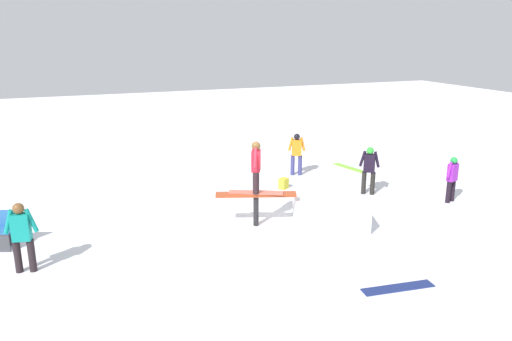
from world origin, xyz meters
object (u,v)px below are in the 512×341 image
object	(u,v)px
bystander_black	(369,168)
bystander_purple	(452,177)
bystander_orange	(297,152)
loose_snowboard_navy	(398,288)
rail_feature	(256,199)
main_rider_on_rail	(256,168)
backpack_on_snow	(284,183)
folding_chair	(5,231)
loose_snowboard_lime	(350,168)
bystander_teal	(22,234)

from	to	relation	value
bystander_black	bystander_purple	bearing A→B (deg)	-3.26
bystander_orange	loose_snowboard_navy	xyz separation A→B (m)	(1.66, 7.97, -0.82)
rail_feature	main_rider_on_rail	xyz separation A→B (m)	(0.00, 0.00, 0.83)
bystander_purple	loose_snowboard_navy	bearing A→B (deg)	19.74
rail_feature	bystander_black	size ratio (longest dim) A/B	1.37
backpack_on_snow	bystander_orange	bearing A→B (deg)	-163.54
loose_snowboard_navy	backpack_on_snow	xyz separation A→B (m)	(-0.59, -6.70, 0.16)
loose_snowboard_navy	bystander_purple	bearing A→B (deg)	-134.71
rail_feature	loose_snowboard_navy	bearing A→B (deg)	128.42
main_rider_on_rail	rail_feature	bearing A→B (deg)	0.00
bystander_purple	folding_chair	size ratio (longest dim) A/B	1.56
rail_feature	main_rider_on_rail	world-z (taller)	main_rider_on_rail
main_rider_on_rail	loose_snowboard_navy	size ratio (longest dim) A/B	0.92
bystander_black	folding_chair	distance (m)	10.15
loose_snowboard_lime	folding_chair	bearing A→B (deg)	92.73
bystander_black	loose_snowboard_navy	distance (m)	5.99
folding_chair	bystander_black	bearing A→B (deg)	23.65
backpack_on_snow	bystander_black	bearing A→B (deg)	112.97
loose_snowboard_navy	loose_snowboard_lime	xyz separation A→B (m)	(-3.89, -8.01, 0.00)
loose_snowboard_lime	backpack_on_snow	xyz separation A→B (m)	(3.30, 1.31, 0.16)
bystander_teal	bystander_black	bearing A→B (deg)	-157.23
bystander_purple	bystander_teal	bearing A→B (deg)	-17.78
bystander_teal	loose_snowboard_lime	size ratio (longest dim) A/B	0.98
main_rider_on_rail	loose_snowboard_navy	xyz separation A→B (m)	(-1.39, 4.11, -1.55)
main_rider_on_rail	backpack_on_snow	size ratio (longest dim) A/B	4.06
main_rider_on_rail	bystander_black	bearing A→B (deg)	-139.15
main_rider_on_rail	bystander_teal	distance (m)	5.54
folding_chair	bystander_orange	bearing A→B (deg)	40.60
bystander_purple	folding_chair	world-z (taller)	bystander_purple
rail_feature	bystander_purple	world-z (taller)	bystander_purple
main_rider_on_rail	bystander_black	size ratio (longest dim) A/B	0.92
bystander_teal	loose_snowboard_lime	distance (m)	11.69
bystander_orange	main_rider_on_rail	bearing A→B (deg)	75.95
rail_feature	folding_chair	bearing A→B (deg)	11.40
bystander_orange	backpack_on_snow	xyz separation A→B (m)	(1.07, 1.27, -0.66)
folding_chair	backpack_on_snow	xyz separation A→B (m)	(-7.93, -1.73, -0.24)
bystander_purple	folding_chair	bearing A→B (deg)	-24.88
loose_snowboard_lime	folding_chair	world-z (taller)	folding_chair
rail_feature	bystander_orange	xyz separation A→B (m)	(-3.05, -3.87, 0.09)
bystander_black	backpack_on_snow	world-z (taller)	bystander_black
loose_snowboard_lime	bystander_purple	bearing A→B (deg)	177.63
folding_chair	backpack_on_snow	size ratio (longest dim) A/B	2.59
rail_feature	bystander_orange	size ratio (longest dim) A/B	1.38
bystander_purple	bystander_orange	xyz separation A→B (m)	(2.99, -4.25, 0.06)
bystander_purple	bystander_black	bearing A→B (deg)	-58.20
main_rider_on_rail	folding_chair	bearing A→B (deg)	17.48
bystander_black	backpack_on_snow	size ratio (longest dim) A/B	4.40
bystander_teal	loose_snowboard_navy	bearing A→B (deg)	165.54
rail_feature	bystander_teal	world-z (taller)	bystander_teal
loose_snowboard_lime	backpack_on_snow	size ratio (longest dim) A/B	4.58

